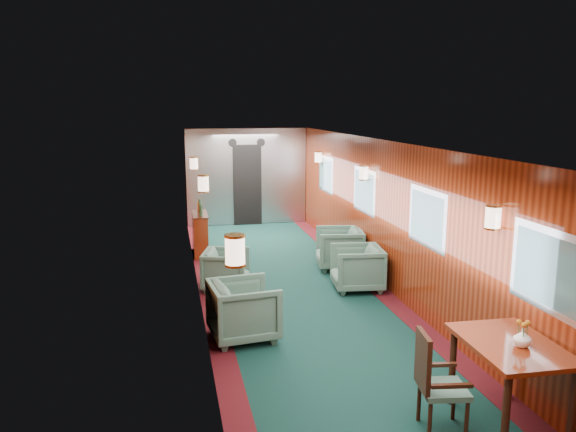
# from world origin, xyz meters

# --- Properties ---
(room) EXTENTS (12.00, 12.10, 2.40)m
(room) POSITION_xyz_m (0.00, 0.00, 1.63)
(room) COLOR #0E332D
(room) RESTS_ON ground
(bulkhead) EXTENTS (2.98, 0.17, 2.39)m
(bulkhead) POSITION_xyz_m (0.00, 5.91, 1.18)
(bulkhead) COLOR #B4B6BB
(bulkhead) RESTS_ON ground
(windows_right) EXTENTS (0.02, 8.60, 0.80)m
(windows_right) POSITION_xyz_m (1.49, 0.25, 1.45)
(windows_right) COLOR silver
(windows_right) RESTS_ON ground
(wall_sconces) EXTENTS (2.97, 7.97, 0.25)m
(wall_sconces) POSITION_xyz_m (0.00, 0.57, 1.79)
(wall_sconces) COLOR #FFE5C6
(wall_sconces) RESTS_ON ground
(dining_table) EXTENTS (0.81, 1.13, 0.83)m
(dining_table) POSITION_xyz_m (1.08, -3.63, 0.70)
(dining_table) COLOR maroon
(dining_table) RESTS_ON ground
(side_chair) EXTENTS (0.48, 0.50, 0.95)m
(side_chair) POSITION_xyz_m (0.38, -3.55, 0.52)
(side_chair) COLOR #1E473E
(side_chair) RESTS_ON ground
(credenza) EXTENTS (0.29, 0.93, 1.11)m
(credenza) POSITION_xyz_m (-1.34, 3.18, 0.43)
(credenza) COLOR maroon
(credenza) RESTS_ON ground
(flower_vase) EXTENTS (0.21, 0.21, 0.17)m
(flower_vase) POSITION_xyz_m (1.13, -3.72, 0.91)
(flower_vase) COLOR white
(flower_vase) RESTS_ON dining_table
(armchair_left_near) EXTENTS (0.92, 0.90, 0.76)m
(armchair_left_near) POSITION_xyz_m (-1.03, -1.12, 0.38)
(armchair_left_near) COLOR #1E473E
(armchair_left_near) RESTS_ON ground
(armchair_left_far) EXTENTS (0.88, 0.86, 0.65)m
(armchair_left_far) POSITION_xyz_m (-1.05, 0.91, 0.33)
(armchair_left_far) COLOR #1E473E
(armchair_left_far) RESTS_ON ground
(armchair_right_near) EXTENTS (0.87, 0.86, 0.72)m
(armchair_right_near) POSITION_xyz_m (1.02, 0.45, 0.36)
(armchair_right_near) COLOR #1E473E
(armchair_right_near) RESTS_ON ground
(armchair_right_far) EXTENTS (0.95, 0.93, 0.75)m
(armchair_right_far) POSITION_xyz_m (1.10, 1.67, 0.38)
(armchair_right_far) COLOR #1E473E
(armchair_right_far) RESTS_ON ground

